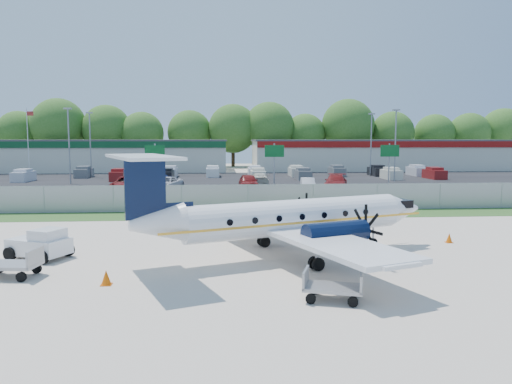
{
  "coord_description": "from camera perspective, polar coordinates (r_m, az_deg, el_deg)",
  "views": [
    {
      "loc": [
        -2.23,
        -23.37,
        5.48
      ],
      "look_at": [
        0.0,
        6.0,
        2.3
      ],
      "focal_mm": 35.0,
      "sensor_mm": 36.0,
      "label": 1
    }
  ],
  "objects": [
    {
      "name": "ground",
      "position": [
        24.1,
        1.09,
        -6.98
      ],
      "size": [
        170.0,
        170.0,
        0.0
      ],
      "primitive_type": "plane",
      "color": "beige",
      "rests_on": "ground"
    },
    {
      "name": "grass_verge",
      "position": [
        35.86,
        -0.73,
        -2.62
      ],
      "size": [
        170.0,
        4.0,
        0.02
      ],
      "primitive_type": "cube",
      "color": "#2D561E",
      "rests_on": "ground"
    },
    {
      "name": "access_road",
      "position": [
        42.78,
        -1.32,
        -1.18
      ],
      "size": [
        170.0,
        8.0,
        0.02
      ],
      "primitive_type": "cube",
      "color": "black",
      "rests_on": "ground"
    },
    {
      "name": "parking_lot",
      "position": [
        63.64,
        -2.32,
        1.23
      ],
      "size": [
        170.0,
        32.0,
        0.02
      ],
      "primitive_type": "cube",
      "color": "black",
      "rests_on": "ground"
    },
    {
      "name": "perimeter_fence",
      "position": [
        37.7,
        -0.92,
        -0.66
      ],
      "size": [
        120.0,
        0.06,
        1.99
      ],
      "color": "gray",
      "rests_on": "ground"
    },
    {
      "name": "building_west",
      "position": [
        88.13,
        -18.69,
        3.98
      ],
      "size": [
        46.4,
        12.4,
        5.24
      ],
      "color": "silver",
      "rests_on": "ground"
    },
    {
      "name": "building_east",
      "position": [
        89.94,
        13.98,
        4.16
      ],
      "size": [
        44.4,
        12.4,
        5.24
      ],
      "color": "silver",
      "rests_on": "ground"
    },
    {
      "name": "sign_left",
      "position": [
        46.67,
        -11.47,
        3.74
      ],
      "size": [
        1.8,
        0.26,
        5.0
      ],
      "color": "gray",
      "rests_on": "ground"
    },
    {
      "name": "sign_mid",
      "position": [
        46.61,
        2.11,
        3.86
      ],
      "size": [
        1.8,
        0.26,
        5.0
      ],
      "color": "gray",
      "rests_on": "ground"
    },
    {
      "name": "sign_right",
      "position": [
        49.07,
        15.0,
        3.77
      ],
      "size": [
        1.8,
        0.26,
        5.0
      ],
      "color": "gray",
      "rests_on": "ground"
    },
    {
      "name": "flagpole_east",
      "position": [
        83.45,
        -24.59,
        5.72
      ],
      "size": [
        1.06,
        0.12,
        10.0
      ],
      "color": "white",
      "rests_on": "ground"
    },
    {
      "name": "light_pole_nw",
      "position": [
        63.89,
        -20.6,
        5.55
      ],
      "size": [
        0.9,
        0.35,
        9.09
      ],
      "color": "gray",
      "rests_on": "ground"
    },
    {
      "name": "light_pole_ne",
      "position": [
        65.27,
        15.65,
        5.72
      ],
      "size": [
        0.9,
        0.35,
        9.09
      ],
      "color": "gray",
      "rests_on": "ground"
    },
    {
      "name": "light_pole_sw",
      "position": [
        73.55,
        -18.42,
        5.65
      ],
      "size": [
        0.9,
        0.35,
        9.09
      ],
      "color": "gray",
      "rests_on": "ground"
    },
    {
      "name": "light_pole_se",
      "position": [
        74.75,
        13.02,
        5.81
      ],
      "size": [
        0.9,
        0.35,
        9.09
      ],
      "color": "gray",
      "rests_on": "ground"
    },
    {
      "name": "tree_line",
      "position": [
        97.55,
        -3.04,
        2.93
      ],
      "size": [
        112.0,
        6.0,
        14.0
      ],
      "primitive_type": null,
      "color": "#31601C",
      "rests_on": "ground"
    },
    {
      "name": "aircraft",
      "position": [
        22.99,
        3.82,
        -2.93
      ],
      "size": [
        15.58,
        15.16,
        4.8
      ],
      "color": "white",
      "rests_on": "ground"
    },
    {
      "name": "pushback_tug",
      "position": [
        24.89,
        -23.34,
        -5.5
      ],
      "size": [
        3.02,
        2.71,
        1.39
      ],
      "color": "white",
      "rests_on": "ground"
    },
    {
      "name": "baggage_cart_near",
      "position": [
        22.13,
        -26.33,
        -7.38
      ],
      "size": [
        2.36,
        1.6,
        1.16
      ],
      "color": "gray",
      "rests_on": "ground"
    },
    {
      "name": "baggage_cart_far",
      "position": [
        17.36,
        8.81,
        -10.64
      ],
      "size": [
        2.24,
        1.72,
        1.03
      ],
      "color": "gray",
      "rests_on": "ground"
    },
    {
      "name": "cone_nose",
      "position": [
        28.27,
        21.21,
        -4.94
      ],
      "size": [
        0.35,
        0.35,
        0.5
      ],
      "color": "#D75706",
      "rests_on": "ground"
    },
    {
      "name": "cone_port_wing",
      "position": [
        19.77,
        -16.75,
        -9.38
      ],
      "size": [
        0.4,
        0.4,
        0.57
      ],
      "color": "#D75706",
      "rests_on": "ground"
    },
    {
      "name": "cone_starboard_wing",
      "position": [
        37.89,
        5.56,
        -1.83
      ],
      "size": [
        0.34,
        0.34,
        0.49
      ],
      "color": "#D75706",
      "rests_on": "ground"
    },
    {
      "name": "road_car_west",
      "position": [
        42.43,
        -21.5,
        -1.69
      ],
      "size": [
        4.84,
        1.9,
        1.57
      ],
      "primitive_type": "imported",
      "rotation": [
        0.0,
        0.0,
        1.62
      ],
      "color": "beige",
      "rests_on": "ground"
    },
    {
      "name": "road_car_mid",
      "position": [
        44.69,
        9.75,
        -0.97
      ],
      "size": [
        5.17,
        2.34,
        1.47
      ],
      "primitive_type": "imported",
      "rotation": [
        0.0,
        0.0,
        -1.51
      ],
      "color": "black",
      "rests_on": "ground"
    },
    {
      "name": "parked_car_a",
      "position": [
        53.27,
        -14.58,
        0.06
      ],
      "size": [
        2.65,
        5.67,
        1.57
      ],
      "primitive_type": "imported",
      "rotation": [
        0.0,
        0.0,
        -0.01
      ],
      "color": "maroon",
      "rests_on": "ground"
    },
    {
      "name": "parked_car_b",
      "position": [
        53.54,
        -10.24,
        0.19
      ],
      "size": [
        3.81,
        5.59,
        1.42
      ],
      "primitive_type": "imported",
      "rotation": [
        0.0,
        0.0,
        -0.31
      ],
      "color": "silver",
      "rests_on": "ground"
    },
    {
      "name": "parked_car_c",
      "position": [
        53.59,
        -0.87,
        0.29
      ],
      "size": [
        2.05,
        4.89,
        1.65
      ],
      "primitive_type": "imported",
      "rotation": [
        0.0,
        0.0,
        0.02
      ],
      "color": "maroon",
      "rests_on": "ground"
    },
    {
      "name": "parked_car_d",
      "position": [
        52.93,
        5.93,
        0.19
      ],
      "size": [
        1.81,
        4.14,
        1.32
      ],
      "primitive_type": "imported",
      "rotation": [
        0.0,
        0.0,
        -0.1
      ],
      "color": "silver",
      "rests_on": "ground"
    },
    {
      "name": "parked_car_e",
      "position": [
        54.17,
        9.09,
        0.28
      ],
      "size": [
        3.73,
        5.97,
        1.61
      ],
      "primitive_type": "imported",
      "rotation": [
        0.0,
        0.0,
        -0.29
      ],
      "color": "maroon",
      "rests_on": "ground"
    },
    {
      "name": "parked_car_f",
      "position": [
        58.24,
        -10.84,
        0.65
      ],
      "size": [
        3.31,
        5.08,
        1.37
      ],
      "primitive_type": "imported",
      "rotation": [
        0.0,
        0.0,
        3.46
      ],
      "color": "navy",
      "rests_on": "ground"
    },
    {
      "name": "parked_car_g",
      "position": [
        58.53,
        0.37,
        0.79
      ],
      "size": [
        2.04,
        4.98,
        1.44
      ],
      "primitive_type": "imported",
      "rotation": [
        0.0,
        0.0,
        3.15
      ],
      "color": "beige",
      "rests_on": "ground"
    },
    {
      "name": "far_parking_rows",
      "position": [
        68.62,
        -2.47,
        1.57
      ],
      "size": [
        56.0,
        10.0,
        1.6
      ],
      "primitive_type": null,
      "color": "gray",
      "rests_on": "ground"
    }
  ]
}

